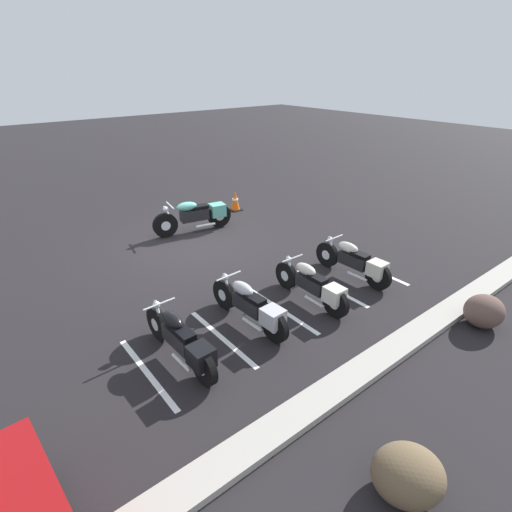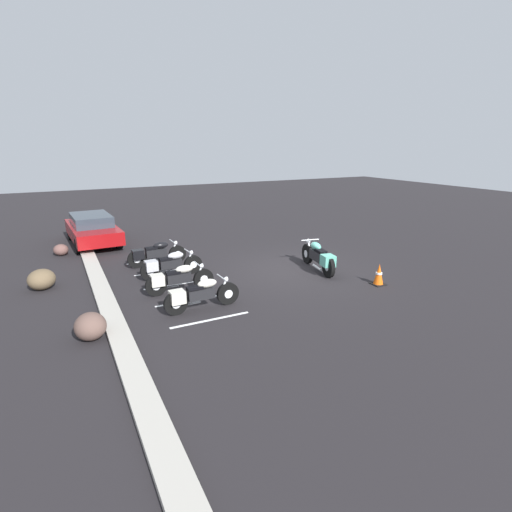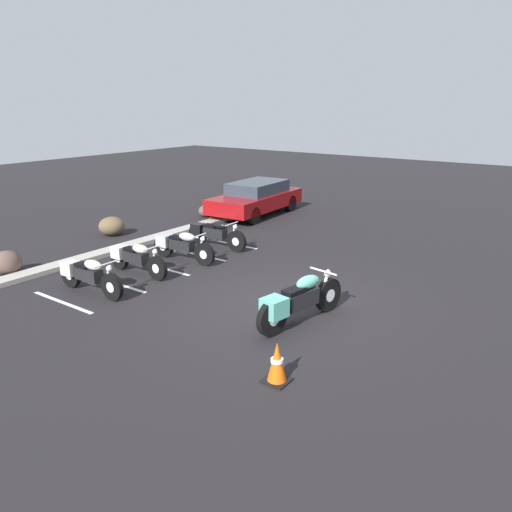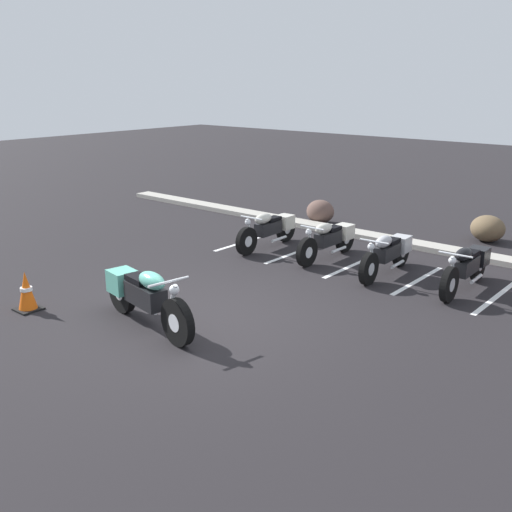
% 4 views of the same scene
% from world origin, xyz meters
% --- Properties ---
extents(ground, '(60.00, 60.00, 0.00)m').
position_xyz_m(ground, '(0.00, 0.00, 0.00)').
color(ground, black).
extents(motorcycle_teal_featured, '(2.40, 0.82, 0.95)m').
position_xyz_m(motorcycle_teal_featured, '(-0.52, -0.71, 0.50)').
color(motorcycle_teal_featured, black).
rests_on(motorcycle_teal_featured, ground).
extents(parked_bike_0, '(0.59, 2.11, 0.83)m').
position_xyz_m(parked_bike_0, '(-1.86, 4.13, 0.44)').
color(parked_bike_0, black).
rests_on(parked_bike_0, ground).
extents(parked_bike_1, '(0.58, 2.07, 0.81)m').
position_xyz_m(parked_bike_1, '(-0.32, 4.27, 0.43)').
color(parked_bike_1, black).
rests_on(parked_bike_1, ground).
extents(parked_bike_2, '(0.59, 2.11, 0.83)m').
position_xyz_m(parked_bike_2, '(1.17, 4.11, 0.44)').
color(parked_bike_2, black).
rests_on(parked_bike_2, ground).
extents(parked_bike_3, '(0.60, 2.14, 0.84)m').
position_xyz_m(parked_bike_3, '(2.72, 4.22, 0.45)').
color(parked_bike_3, black).
rests_on(parked_bike_3, ground).
extents(concrete_curb, '(18.00, 0.50, 0.12)m').
position_xyz_m(concrete_curb, '(0.00, 6.28, 0.06)').
color(concrete_curb, '#A8A399').
rests_on(concrete_curb, ground).
extents(landscape_rock_0, '(1.12, 1.10, 0.63)m').
position_xyz_m(landscape_rock_0, '(1.82, 7.86, 0.31)').
color(landscape_rock_0, brown).
rests_on(landscape_rock_0, ground).
extents(landscape_rock_2, '(0.83, 0.77, 0.63)m').
position_xyz_m(landscape_rock_2, '(-2.30, 6.85, 0.31)').
color(landscape_rock_2, brown).
rests_on(landscape_rock_2, ground).
extents(traffic_cone, '(0.40, 0.40, 0.68)m').
position_xyz_m(traffic_cone, '(-2.53, -1.56, 0.32)').
color(traffic_cone, black).
rests_on(traffic_cone, ground).
extents(stall_line_0, '(0.10, 2.10, 0.00)m').
position_xyz_m(stall_line_0, '(-2.59, 4.08, 0.00)').
color(stall_line_0, white).
rests_on(stall_line_0, ground).
extents(stall_line_1, '(0.10, 2.10, 0.00)m').
position_xyz_m(stall_line_1, '(-1.11, 4.08, 0.00)').
color(stall_line_1, white).
rests_on(stall_line_1, ground).
extents(stall_line_2, '(0.10, 2.10, 0.00)m').
position_xyz_m(stall_line_2, '(0.37, 4.08, 0.00)').
color(stall_line_2, white).
rests_on(stall_line_2, ground).
extents(stall_line_3, '(0.10, 2.10, 0.00)m').
position_xyz_m(stall_line_3, '(1.84, 4.08, 0.00)').
color(stall_line_3, white).
rests_on(stall_line_3, ground).
extents(stall_line_4, '(0.10, 2.10, 0.00)m').
position_xyz_m(stall_line_4, '(3.32, 4.08, 0.00)').
color(stall_line_4, white).
rests_on(stall_line_4, ground).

